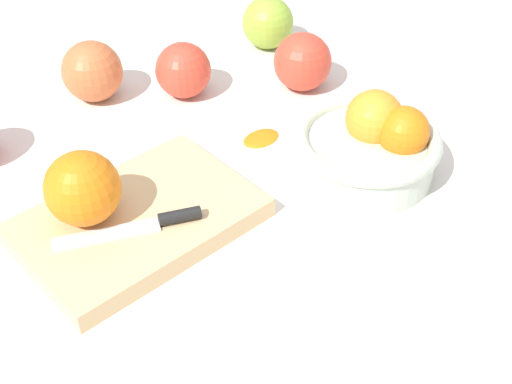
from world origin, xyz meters
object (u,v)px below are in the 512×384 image
Objects in this scene: apple_front_left_2 at (268,23)px; bowl at (371,145)px; apple_front_left at (303,62)px; apple_front_right at (92,71)px; orange_on_board at (83,188)px; apple_front_left_3 at (183,70)px; cutting_board at (139,221)px; knife at (149,224)px.

bowl is at bearing 70.45° from apple_front_left_2.
apple_front_right is (0.24, -0.16, 0.00)m from apple_front_left.
orange_on_board is at bearing 25.16° from apple_front_left_2.
apple_front_left_3 is at bearing -76.38° from bowl.
orange_on_board is 0.98× the size of apple_front_left.
apple_front_left_2 is at bearing -109.01° from apple_front_left.
apple_front_left is 0.98× the size of apple_front_right.
apple_front_left_2 is at bearing 171.86° from apple_front_right.
apple_front_left reaches higher than cutting_board.
bowl reaches higher than apple_front_left.
cutting_board is 0.28m from apple_front_left_3.
orange_on_board is 0.53× the size of knife.
apple_front_left is 0.13m from apple_front_left_2.
orange_on_board is 0.39m from apple_front_left.
knife is 1.80× the size of apple_front_right.
apple_front_right is (-0.14, -0.24, -0.02)m from orange_on_board.
apple_front_left_2 reaches higher than apple_front_left_3.
bowl is 0.33m from apple_front_left_2.
knife is (0.00, 0.03, 0.02)m from cutting_board.
apple_front_left_2 is 1.03× the size of apple_front_left_3.
apple_front_left_3 is at bearing -145.57° from orange_on_board.
cutting_board is at bearing 16.96° from apple_front_left.
cutting_board is 0.28m from apple_front_right.
apple_front_left_3 is at bearing -33.27° from apple_front_left.
orange_on_board reaches higher than apple_front_left_2.
apple_front_right is at bearing -64.72° from bowl.
orange_on_board is 0.28m from apple_front_right.
apple_front_left reaches higher than apple_front_left_3.
orange_on_board is at bearing -20.51° from bowl.
bowl reaches higher than cutting_board.
cutting_board is at bearing -96.12° from knife.
apple_front_left is at bearing -168.74° from orange_on_board.
bowl is 0.29m from apple_front_left_3.
apple_front_left_2 is (-0.38, -0.23, 0.03)m from cutting_board.
apple_front_left_3 is (-0.20, -0.19, 0.03)m from cutting_board.
knife is at bearing 21.02° from apple_front_left.
bowl reaches higher than apple_front_left_3.
knife is 0.30m from apple_front_left_3.
apple_front_left is (-0.07, -0.19, 0.00)m from bowl.
knife is 0.46m from apple_front_left_2.
apple_front_left_2 is at bearing -154.84° from orange_on_board.
bowl is 2.26× the size of apple_front_left_3.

